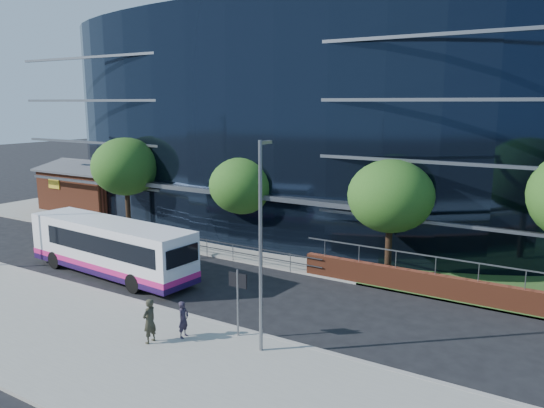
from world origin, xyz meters
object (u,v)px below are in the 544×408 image
Objects in this scene: city_bus at (111,247)px; pedestrian at (183,319)px; pedestrian_b at (149,321)px; street_sign at (238,289)px; streetlight_east at (261,241)px; tree_far_c at (391,196)px; tree_far_a at (126,167)px; tree_far_b at (242,186)px; brick_pavilion at (95,188)px.

pedestrian is (8.82, -4.17, -0.71)m from city_bus.
pedestrian_b is at bearing -29.27° from city_bus.
streetlight_east is (1.50, -0.59, 2.29)m from street_sign.
tree_far_a is at bearing 180.00° from tree_far_c.
tree_far_b is 10.02m from tree_far_c.
pedestrian_b is at bearing -156.52° from streetlight_east.
brick_pavilion is 10.48m from tree_far_a.
city_bus is 9.61m from pedestrian_b.
tree_far_c is 13.12m from pedestrian.
tree_far_c is at bearing -8.82° from brick_pavilion.
tree_far_a reaches higher than tree_far_b.
city_bus is at bearing -110.76° from tree_far_b.
pedestrian_b is (4.92, -13.45, -3.16)m from tree_far_b.
tree_far_a is 20.08m from pedestrian.
street_sign is 20.63m from tree_far_a.
streetlight_east is 0.70× the size of city_bus.
tree_far_b reaches higher than pedestrian.
tree_far_b is 3.36× the size of pedestrian_b.
tree_far_b reaches higher than pedestrian_b.
pedestrian is (24.71, -16.36, -1.04)m from brick_pavilion.
pedestrian_b is at bearing -40.95° from tree_far_a.
brick_pavilion is at bearing 171.18° from tree_far_c.
tree_far_c is at bearing 0.00° from tree_far_a.
tree_far_b is 14.66m from pedestrian_b.
street_sign reaches higher than pedestrian_b.
streetlight_east is (19.00, -11.17, -0.42)m from tree_far_a.
tree_far_b is 9.14m from city_bus.
brick_pavilion is at bearing -128.43° from pedestrian_b.
tree_far_a is at bearing -26.55° from brick_pavilion.
street_sign is 0.46× the size of tree_far_b.
pedestrian_b is at bearing -69.91° from tree_far_b.
streetlight_east reaches higher than pedestrian.
streetlight_east is at bearing -21.36° from street_sign.
tree_far_a reaches higher than pedestrian.
tree_far_c is at bearing -26.74° from pedestrian.
tree_far_b is at bearing -11.88° from brick_pavilion.
street_sign reaches higher than pedestrian.
tree_far_b is at bearing 124.08° from street_sign.
tree_far_a is at bearing -133.28° from pedestrian_b.
tree_far_c reaches higher than pedestrian.
brick_pavilion is 1.08× the size of streetlight_east.
street_sign is at bearing -11.32° from city_bus.
brick_pavilion is 29.66m from pedestrian.
tree_far_c reaches higher than tree_far_b.
street_sign is 0.43× the size of tree_far_c.
pedestrian_b is (8.03, -5.25, -0.56)m from city_bus.
brick_pavilion reaches higher than city_bus.
streetlight_east is 12.91m from city_bus.
streetlight_east is (-1.00, -11.17, -0.10)m from tree_far_c.
pedestrian is (-4.29, -11.86, -3.63)m from tree_far_c.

